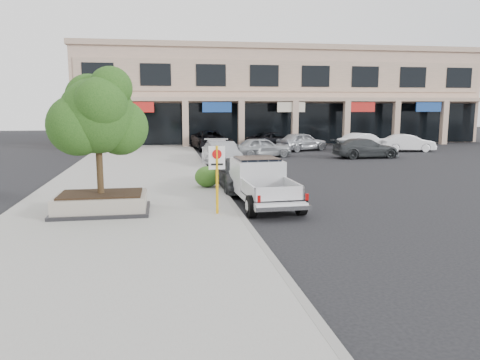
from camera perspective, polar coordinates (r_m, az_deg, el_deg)
name	(u,v)px	position (r m, az deg, el deg)	size (l,w,h in m)	color
ground	(288,220)	(15.74, 5.91, -4.83)	(120.00, 120.00, 0.00)	black
sidewalk	(131,190)	(21.10, -13.15, -1.24)	(8.00, 52.00, 0.15)	gray
curb	(220,188)	(21.20, -2.44, -0.95)	(0.20, 52.00, 0.15)	gray
strip_mall	(277,96)	(50.14, 4.54, 10.21)	(40.55, 12.43, 9.50)	#CCA98F
planter	(101,203)	(16.66, -16.54, -2.71)	(3.20, 2.20, 0.68)	black
planter_tree	(102,116)	(16.47, -16.47, 7.47)	(2.90, 2.55, 4.00)	#302012
no_parking_sign	(217,170)	(15.63, -2.83, 1.21)	(0.55, 0.09, 2.30)	#F0AD0C
hedge	(207,177)	(20.94, -4.04, 0.41)	(1.10, 0.99, 0.94)	#224E16
pickup_truck	(263,183)	(17.75, 2.83, -0.34)	(2.04, 5.50, 1.73)	silver
curb_car_a	(239,174)	(20.84, -0.08, 0.77)	(1.78, 4.43, 1.51)	#292B2D
curb_car_b	(222,154)	(29.22, -2.17, 3.18)	(1.61, 4.60, 1.52)	gray
curb_car_c	(217,151)	(31.52, -2.82, 3.56)	(2.04, 5.03, 1.46)	white
curb_car_d	(211,140)	(39.61, -3.52, 4.83)	(2.74, 5.94, 1.65)	black
lot_car_a	(262,147)	(34.32, 2.71, 4.02)	(1.72, 4.29, 1.46)	#A3A7AA
lot_car_b	(364,142)	(39.93, 14.86, 4.47)	(1.59, 4.55, 1.50)	silver
lot_car_c	(366,148)	(35.07, 15.07, 3.77)	(1.96, 4.82, 1.40)	#323538
lot_car_d	(274,140)	(41.69, 4.15, 4.88)	(2.36, 5.11, 1.42)	black
lot_car_e	(302,141)	(39.48, 7.55, 4.68)	(1.82, 4.52, 1.54)	#A8AAB0
lot_car_f	(408,143)	(40.91, 19.78, 4.27)	(1.48, 4.25, 1.40)	white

